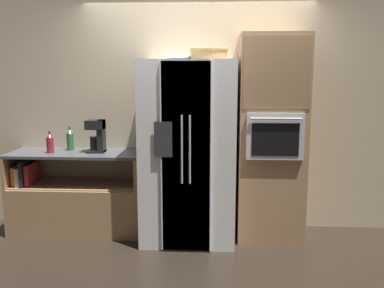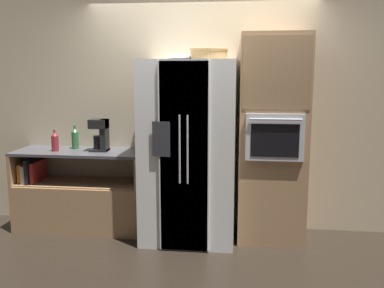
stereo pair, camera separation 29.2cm
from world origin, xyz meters
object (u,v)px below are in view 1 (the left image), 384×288
Objects in this scene: refrigerator at (189,151)px; bottle_tall at (70,139)px; wall_oven at (271,138)px; bottle_short at (50,143)px; fruit_bowl at (180,57)px; coffee_maker at (97,135)px; wicker_basket at (209,53)px.

refrigerator is 7.05× the size of bottle_tall.
wall_oven is 9.11× the size of bottle_short.
refrigerator reaches higher than bottle_short.
coffee_maker is (-0.90, 0.05, -0.82)m from fruit_bowl.
refrigerator is 5.34× the size of coffee_maker.
fruit_bowl is (-0.30, 0.11, -0.03)m from wicker_basket.
fruit_bowl is 0.84× the size of coffee_maker.
wicker_basket reaches higher than refrigerator.
coffee_maker is at bearing 176.61° from fruit_bowl.
bottle_tall is 1.14× the size of bottle_short.
refrigerator is at bearing -173.54° from wall_oven.
wicker_basket is at bearing -168.27° from wall_oven.
wicker_basket is at bearing -10.11° from bottle_tall.
wicker_basket is 1.82m from bottle_tall.
bottle_short is (-1.50, 0.07, 0.06)m from refrigerator.
fruit_bowl is 1.54m from bottle_tall.
refrigerator is at bearing -10.05° from bottle_tall.
bottle_tall is at bearing 169.89° from wicker_basket.
bottle_short is at bearing -179.61° from fruit_bowl.
fruit_bowl is at bearing 140.47° from refrigerator.
wicker_basket is 1.62× the size of bottle_short.
wall_oven is at bearing -0.98° from coffee_maker.
wicker_basket is at bearing -7.93° from coffee_maker.
wall_oven reaches higher than fruit_bowl.
coffee_maker reaches higher than bottle_tall.
wall_oven is 6.07× the size of coffee_maker.
fruit_bowl is at bearing -7.38° from bottle_tall.
wall_oven reaches higher than wicker_basket.
coffee_maker is at bearing 172.61° from refrigerator.
wicker_basket reaches higher than coffee_maker.
wall_oven is at bearing 0.76° from bottle_short.
fruit_bowl is at bearing 0.39° from bottle_short.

